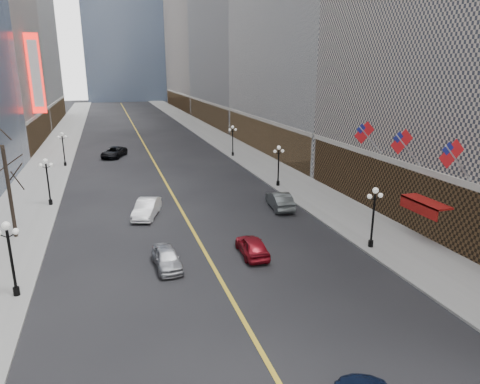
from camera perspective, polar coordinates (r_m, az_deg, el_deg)
sidewalk_east at (r=69.13m, az=-0.15°, el=5.54°), size 6.00×230.00×0.15m
sidewalk_west at (r=66.63m, az=-23.88°, el=3.76°), size 6.00×230.00×0.15m
lane_line at (r=76.25m, az=-12.59°, el=6.10°), size 0.25×200.00×0.02m
bldg_east_c at (r=107.75m, az=2.45°, el=22.18°), size 26.60×40.60×48.80m
bldg_east_d at (r=149.50m, az=-3.55°, el=23.16°), size 26.60×46.60×62.80m
streetlamp_east_1 at (r=32.21m, az=17.40°, el=-2.46°), size 1.26×0.44×4.52m
streetlamp_east_2 at (r=47.53m, az=5.16°, el=4.08°), size 1.26×0.44×4.52m
streetlamp_east_3 at (r=64.25m, az=-0.98°, el=7.29°), size 1.26×0.44×4.52m
streetlamp_west_1 at (r=27.42m, az=-28.32°, el=-6.97°), size 1.26×0.44×4.52m
streetlamp_west_2 at (r=44.42m, az=-24.29°, el=1.85°), size 1.26×0.44×4.52m
streetlamp_west_3 at (r=61.99m, az=-22.52°, el=5.74°), size 1.26×0.44×4.52m
flag_3 at (r=31.10m, az=26.56°, el=4.29°), size 2.87×0.12×2.87m
flag_4 at (r=34.81m, az=20.95°, el=6.02°), size 2.87×0.12×2.87m
flag_5 at (r=38.81m, az=16.44°, el=7.37°), size 2.87×0.12×2.87m
awning_c at (r=34.73m, az=23.30°, el=-1.41°), size 1.40×4.00×0.93m
theatre_marquee at (r=75.58m, az=-25.60°, el=14.02°), size 2.00×0.55×12.00m
tree_west_far at (r=36.31m, az=-28.90°, el=3.77°), size 3.60×3.60×7.92m
car_nb_near at (r=29.06m, az=-9.72°, el=-8.65°), size 1.84×4.13×1.38m
car_nb_mid at (r=38.98m, az=-12.33°, el=-2.14°), size 3.14×5.10×1.59m
car_nb_far at (r=66.74m, az=-16.47°, el=5.11°), size 4.45×6.09×1.54m
car_sb_mid at (r=30.43m, az=1.63°, el=-7.20°), size 1.86×4.25×1.42m
car_sb_far at (r=40.53m, az=5.30°, el=-1.11°), size 2.27×5.03×1.60m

